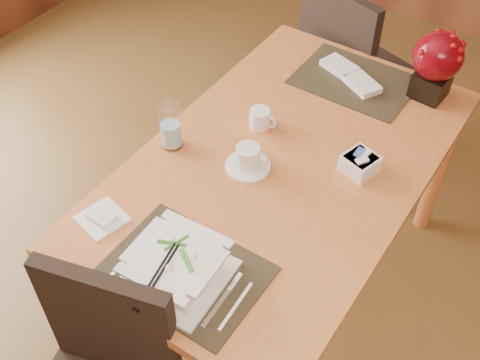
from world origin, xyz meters
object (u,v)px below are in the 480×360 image
Objects in this scene: bread_plate at (102,219)px; dining_table at (282,181)px; creamer_jug at (260,118)px; sugar_caddy at (360,164)px; coffee_cup at (248,159)px; far_chair at (350,64)px; water_glass at (170,126)px; berry_decor at (437,62)px; soup_setting at (176,267)px.

dining_table is at bearing 57.83° from bread_plate.
creamer_jug is 0.67m from bread_plate.
dining_table is 14.30× the size of sugar_caddy.
coffee_cup is 0.17× the size of far_chair.
berry_decor is (0.64, 0.77, 0.07)m from water_glass.
berry_decor reaches higher than sugar_caddy.
sugar_caddy is 0.86m from bread_plate.
berry_decor is 1.32m from bread_plate.
water_glass is at bearing -130.00° from berry_decor.
creamer_jug is at bearing 145.49° from dining_table.
water_glass is at bearing -129.42° from creamer_jug.
water_glass is 0.40m from bread_plate.
bread_plate is (-0.57, -0.64, -0.03)m from sugar_caddy.
creamer_jug is 0.86m from far_chair.
sugar_caddy is 0.11× the size of far_chair.
creamer_jug is (-0.17, 0.12, 0.13)m from dining_table.
coffee_cup is 1.06m from far_chair.
creamer_jug is at bearing 178.75° from sugar_caddy.
creamer_jug reaches higher than dining_table.
dining_table is 0.60m from soup_setting.
far_chair is at bearing 116.60° from sugar_caddy.
creamer_jug reaches higher than sugar_caddy.
berry_decor is at bearing 85.53° from sugar_caddy.
sugar_caddy is 0.96m from far_chair.
sugar_caddy is (0.60, 0.25, -0.06)m from water_glass.
dining_table is at bearing 117.97° from far_chair.
creamer_jug is (-0.16, 0.69, -0.02)m from soup_setting.
berry_decor is at bearing 63.25° from coffee_cup.
soup_setting is 1.82× the size of coffee_cup.
coffee_cup is at bearing -148.49° from sugar_caddy.
dining_table is 1.58× the size of far_chair.
far_chair reaches higher than bread_plate.
sugar_caddy is (0.40, -0.01, -0.00)m from creamer_jug.
water_glass is 1.33× the size of bread_plate.
sugar_caddy is at bearing 133.57° from far_chair.
water_glass is 1.68× the size of sugar_caddy.
coffee_cup is at bearing -116.75° from berry_decor.
berry_decor reaches higher than water_glass.
bread_plate is at bearing -122.17° from dining_table.
bread_plate is (-0.61, -1.16, -0.15)m from berry_decor.
coffee_cup is (-0.09, -0.09, 0.13)m from dining_table.
water_glass is 0.19× the size of far_chair.
dining_table is 15.40× the size of creamer_jug.
coffee_cup is 0.29m from water_glass.
bread_plate is 1.50m from far_chair.
far_chair reaches higher than sugar_caddy.
soup_setting is 0.71m from creamer_jug.
berry_decor is (0.36, 0.71, 0.12)m from coffee_cup.
sugar_caddy is (0.23, 0.11, 0.13)m from dining_table.
soup_setting is at bearing -80.70° from coffee_cup.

